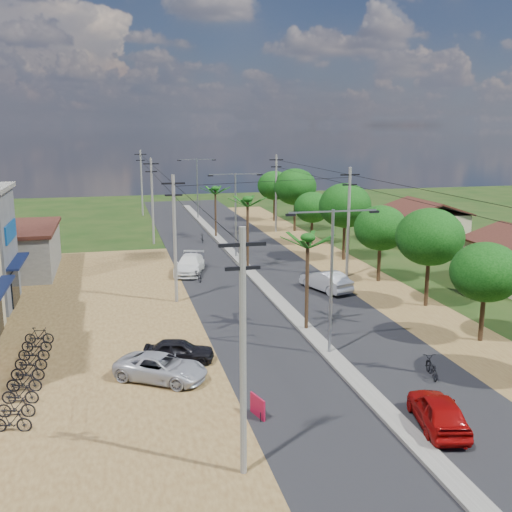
# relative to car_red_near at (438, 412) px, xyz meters

# --- Properties ---
(ground) EXTENTS (160.00, 160.00, 0.00)m
(ground) POSITION_rel_car_red_near_xyz_m (-1.50, 8.66, -0.72)
(ground) COLOR black
(ground) RESTS_ON ground
(road) EXTENTS (12.00, 110.00, 0.04)m
(road) POSITION_rel_car_red_near_xyz_m (-1.50, 23.66, -0.70)
(road) COLOR black
(road) RESTS_ON ground
(median) EXTENTS (1.00, 90.00, 0.18)m
(median) POSITION_rel_car_red_near_xyz_m (-1.50, 26.66, -0.63)
(median) COLOR #605E56
(median) RESTS_ON ground
(dirt_lot_west) EXTENTS (18.00, 46.00, 0.04)m
(dirt_lot_west) POSITION_rel_car_red_near_xyz_m (-16.50, 16.66, -0.71)
(dirt_lot_west) COLOR brown
(dirt_lot_west) RESTS_ON ground
(dirt_shoulder_east) EXTENTS (5.00, 90.00, 0.03)m
(dirt_shoulder_east) POSITION_rel_car_red_near_xyz_m (7.00, 23.66, -0.71)
(dirt_shoulder_east) COLOR brown
(dirt_shoulder_east) RESTS_ON ground
(house_east_far) EXTENTS (7.60, 7.50, 4.60)m
(house_east_far) POSITION_rel_car_red_near_xyz_m (19.50, 36.66, 1.67)
(house_east_far) COLOR tan
(house_east_far) RESTS_ON ground
(tree_east_b) EXTENTS (4.00, 4.00, 5.83)m
(tree_east_b) POSITION_rel_car_red_near_xyz_m (7.80, 8.66, 3.39)
(tree_east_b) COLOR black
(tree_east_b) RESTS_ON ground
(tree_east_c) EXTENTS (4.60, 4.60, 6.83)m
(tree_east_c) POSITION_rel_car_red_near_xyz_m (8.20, 15.66, 4.14)
(tree_east_c) COLOR black
(tree_east_c) RESTS_ON ground
(tree_east_d) EXTENTS (4.20, 4.20, 6.13)m
(tree_east_d) POSITION_rel_car_red_near_xyz_m (7.90, 22.66, 3.61)
(tree_east_d) COLOR black
(tree_east_d) RESTS_ON ground
(tree_east_e) EXTENTS (4.80, 4.80, 7.14)m
(tree_east_e) POSITION_rel_car_red_near_xyz_m (8.10, 30.66, 4.37)
(tree_east_e) COLOR black
(tree_east_e) RESTS_ON ground
(tree_east_f) EXTENTS (3.80, 3.80, 5.52)m
(tree_east_f) POSITION_rel_car_red_near_xyz_m (7.70, 38.66, 3.16)
(tree_east_f) COLOR black
(tree_east_f) RESTS_ON ground
(tree_east_g) EXTENTS (5.00, 5.00, 7.38)m
(tree_east_g) POSITION_rel_car_red_near_xyz_m (8.30, 46.66, 4.52)
(tree_east_g) COLOR black
(tree_east_g) RESTS_ON ground
(tree_east_h) EXTENTS (4.40, 4.40, 6.52)m
(tree_east_h) POSITION_rel_car_red_near_xyz_m (8.00, 54.66, 3.91)
(tree_east_h) COLOR black
(tree_east_h) RESTS_ON ground
(palm_median_near) EXTENTS (2.00, 2.00, 6.15)m
(palm_median_near) POSITION_rel_car_red_near_xyz_m (-1.50, 12.66, 4.81)
(palm_median_near) COLOR black
(palm_median_near) RESTS_ON ground
(palm_median_mid) EXTENTS (2.00, 2.00, 6.55)m
(palm_median_mid) POSITION_rel_car_red_near_xyz_m (-1.50, 28.66, 5.18)
(palm_median_mid) COLOR black
(palm_median_mid) RESTS_ON ground
(palm_median_far) EXTENTS (2.00, 2.00, 5.85)m
(palm_median_far) POSITION_rel_car_red_near_xyz_m (-1.50, 44.66, 4.54)
(palm_median_far) COLOR black
(palm_median_far) RESTS_ON ground
(streetlight_near) EXTENTS (5.10, 0.18, 8.00)m
(streetlight_near) POSITION_rel_car_red_near_xyz_m (-1.50, 8.66, 4.06)
(streetlight_near) COLOR gray
(streetlight_near) RESTS_ON ground
(streetlight_mid) EXTENTS (5.10, 0.18, 8.00)m
(streetlight_mid) POSITION_rel_car_red_near_xyz_m (-1.50, 33.66, 4.06)
(streetlight_mid) COLOR gray
(streetlight_mid) RESTS_ON ground
(streetlight_far) EXTENTS (5.10, 0.18, 8.00)m
(streetlight_far) POSITION_rel_car_red_near_xyz_m (-1.50, 58.66, 4.06)
(streetlight_far) COLOR gray
(streetlight_far) RESTS_ON ground
(utility_pole_w_a) EXTENTS (1.60, 0.24, 9.00)m
(utility_pole_w_a) POSITION_rel_car_red_near_xyz_m (-8.50, -1.34, 4.03)
(utility_pole_w_a) COLOR #605E56
(utility_pole_w_a) RESTS_ON ground
(utility_pole_w_b) EXTENTS (1.60, 0.24, 9.00)m
(utility_pole_w_b) POSITION_rel_car_red_near_xyz_m (-8.50, 20.66, 4.03)
(utility_pole_w_b) COLOR #605E56
(utility_pole_w_b) RESTS_ON ground
(utility_pole_w_c) EXTENTS (1.60, 0.24, 9.00)m
(utility_pole_w_c) POSITION_rel_car_red_near_xyz_m (-8.50, 42.66, 4.03)
(utility_pole_w_c) COLOR #605E56
(utility_pole_w_c) RESTS_ON ground
(utility_pole_w_d) EXTENTS (1.60, 0.24, 9.00)m
(utility_pole_w_d) POSITION_rel_car_red_near_xyz_m (-8.50, 63.66, 4.03)
(utility_pole_w_d) COLOR #605E56
(utility_pole_w_d) RESTS_ON ground
(utility_pole_e_b) EXTENTS (1.60, 0.24, 9.00)m
(utility_pole_e_b) POSITION_rel_car_red_near_xyz_m (6.00, 24.66, 4.03)
(utility_pole_e_b) COLOR #605E56
(utility_pole_e_b) RESTS_ON ground
(utility_pole_e_c) EXTENTS (1.60, 0.24, 9.00)m
(utility_pole_e_c) POSITION_rel_car_red_near_xyz_m (6.00, 46.66, 4.03)
(utility_pole_e_c) COLOR #605E56
(utility_pole_e_c) RESTS_ON ground
(car_red_near) EXTENTS (2.59, 4.52, 1.45)m
(car_red_near) POSITION_rel_car_red_near_xyz_m (0.00, 0.00, 0.00)
(car_red_near) COLOR maroon
(car_red_near) RESTS_ON ground
(car_silver_mid) EXTENTS (3.02, 4.95, 1.54)m
(car_silver_mid) POSITION_rel_car_red_near_xyz_m (2.76, 20.88, 0.05)
(car_silver_mid) COLOR #ACAEB4
(car_silver_mid) RESTS_ON ground
(car_white_far) EXTENTS (3.49, 5.60, 1.52)m
(car_white_far) POSITION_rel_car_red_near_xyz_m (-6.50, 28.72, 0.03)
(car_white_far) COLOR silver
(car_white_far) RESTS_ON ground
(car_parked_silver) EXTENTS (5.01, 4.25, 1.27)m
(car_parked_silver) POSITION_rel_car_red_near_xyz_m (-10.68, 7.44, -0.09)
(car_parked_silver) COLOR #ACAEB4
(car_parked_silver) RESTS_ON ground
(car_parked_dark) EXTENTS (3.91, 2.24, 1.25)m
(car_parked_dark) POSITION_rel_car_red_near_xyz_m (-9.58, 9.50, -0.10)
(car_parked_dark) COLOR black
(car_parked_dark) RESTS_ON ground
(moto_rider_east) EXTENTS (1.06, 1.95, 0.97)m
(moto_rider_east) POSITION_rel_car_red_near_xyz_m (2.38, 4.69, -0.24)
(moto_rider_east) COLOR black
(moto_rider_east) RESTS_ON ground
(moto_rider_west_a) EXTENTS (1.00, 1.98, 0.99)m
(moto_rider_west_a) POSITION_rel_car_red_near_xyz_m (-6.24, 26.07, -0.23)
(moto_rider_west_a) COLOR black
(moto_rider_west_a) RESTS_ON ground
(moto_rider_west_b) EXTENTS (0.64, 1.61, 0.94)m
(moto_rider_west_b) POSITION_rel_car_red_near_xyz_m (-3.43, 42.07, -0.25)
(moto_rider_west_b) COLOR black
(moto_rider_west_b) RESTS_ON ground
(roadside_sign) EXTENTS (0.40, 1.13, 0.96)m
(roadside_sign) POSITION_rel_car_red_near_xyz_m (-7.00, 2.66, -0.25)
(roadside_sign) COLOR maroon
(roadside_sign) RESTS_ON ground
(parked_scooter_row) EXTENTS (1.72, 11.20, 1.00)m
(parked_scooter_row) POSITION_rel_car_red_near_xyz_m (-17.05, 8.95, -0.22)
(parked_scooter_row) COLOR black
(parked_scooter_row) RESTS_ON ground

